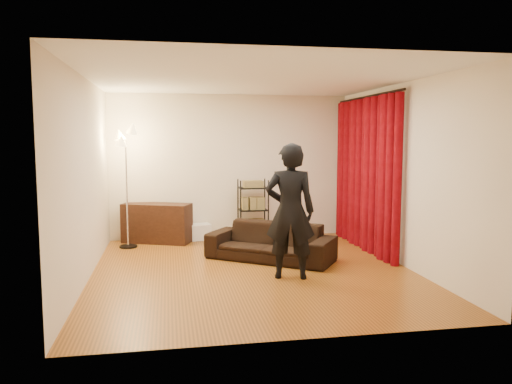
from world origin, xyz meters
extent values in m
plane|color=#97571B|center=(0.00, 0.00, 0.00)|extent=(5.00, 5.00, 0.00)
plane|color=white|center=(0.00, 0.00, 2.70)|extent=(5.00, 5.00, 0.00)
plane|color=beige|center=(0.00, 2.50, 1.35)|extent=(5.00, 0.00, 5.00)
plane|color=beige|center=(0.00, -2.50, 1.35)|extent=(5.00, 0.00, 5.00)
plane|color=beige|center=(-2.25, 0.00, 1.35)|extent=(0.00, 5.00, 5.00)
plane|color=beige|center=(2.25, 0.00, 1.35)|extent=(0.00, 5.00, 5.00)
cylinder|color=black|center=(2.15, 1.12, 2.58)|extent=(0.04, 2.65, 0.04)
imported|color=black|center=(0.38, 0.57, 0.28)|extent=(2.03, 1.74, 0.57)
imported|color=black|center=(0.43, -0.44, 0.91)|extent=(0.75, 0.58, 1.83)
cube|color=black|center=(-1.39, 2.23, 0.35)|extent=(1.30, 0.88, 0.71)
camera|label=1|loc=(-1.17, -6.88, 1.90)|focal=35.00mm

